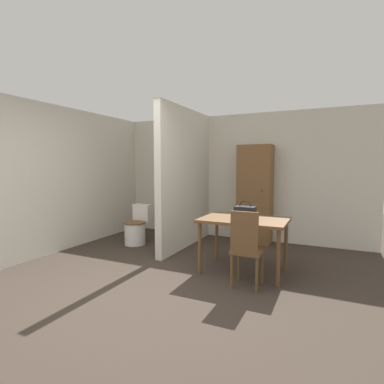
% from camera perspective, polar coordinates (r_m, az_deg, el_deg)
% --- Properties ---
extents(ground_plane, '(16.00, 16.00, 0.00)m').
position_cam_1_polar(ground_plane, '(3.60, -11.31, -19.40)').
color(ground_plane, '#382D26').
extents(wall_back, '(5.54, 0.12, 2.50)m').
position_cam_1_polar(wall_back, '(6.25, 6.75, 2.89)').
color(wall_back, beige).
rests_on(wall_back, ground_plane).
extents(wall_left, '(0.12, 4.24, 2.50)m').
position_cam_1_polar(wall_left, '(6.05, -20.22, 2.54)').
color(wall_left, beige).
rests_on(wall_left, ground_plane).
extents(partition_wall, '(0.12, 1.95, 2.50)m').
position_cam_1_polar(partition_wall, '(5.47, -1.20, 2.61)').
color(partition_wall, beige).
rests_on(partition_wall, ground_plane).
extents(dining_table, '(1.16, 0.79, 0.76)m').
position_cam_1_polar(dining_table, '(4.22, 9.87, -6.08)').
color(dining_table, brown).
rests_on(dining_table, ground_plane).
extents(wooden_chair, '(0.37, 0.37, 0.95)m').
position_cam_1_polar(wooden_chair, '(3.73, 10.28, -10.26)').
color(wooden_chair, brown).
rests_on(wooden_chair, ground_plane).
extents(toilet, '(0.41, 0.56, 0.73)m').
position_cam_1_polar(toilet, '(5.82, -10.46, -6.75)').
color(toilet, white).
rests_on(toilet, ground_plane).
extents(handbag, '(0.27, 0.16, 0.26)m').
position_cam_1_polar(handbag, '(4.11, 10.07, -3.92)').
color(handbag, black).
rests_on(handbag, dining_table).
extents(wooden_cabinet, '(0.63, 0.43, 1.87)m').
position_cam_1_polar(wooden_cabinet, '(5.83, 11.88, -0.45)').
color(wooden_cabinet, brown).
rests_on(wooden_cabinet, ground_plane).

